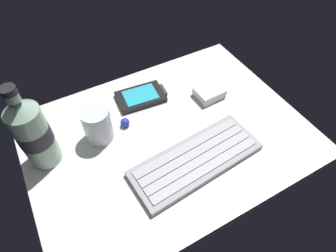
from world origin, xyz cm
name	(u,v)px	position (x,y,z in cm)	size (l,w,h in cm)	color
ground_plane	(168,137)	(0.00, -0.23, -0.99)	(64.00, 48.00, 2.80)	silver
keyboard	(196,159)	(1.61, -9.57, 0.81)	(29.77, 13.24, 1.70)	#93969B
handheld_device	(141,97)	(-0.38, 13.77, 0.73)	(13.29, 8.72, 1.50)	black
juice_cup	(98,126)	(-14.05, 7.04, 3.91)	(6.40, 6.40, 8.50)	silver
water_bottle	(33,132)	(-26.44, 7.02, 9.01)	(6.73, 6.73, 20.80)	#9EC1A8
charger_block	(209,93)	(15.61, 5.95, 1.20)	(7.00, 5.60, 2.40)	white
trackball_mouse	(125,123)	(-7.69, 7.30, 1.10)	(2.20, 2.20, 2.20)	#2338B2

